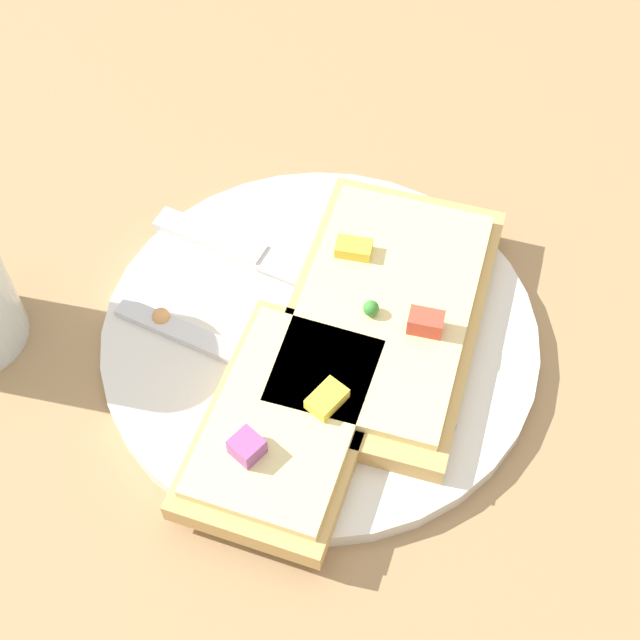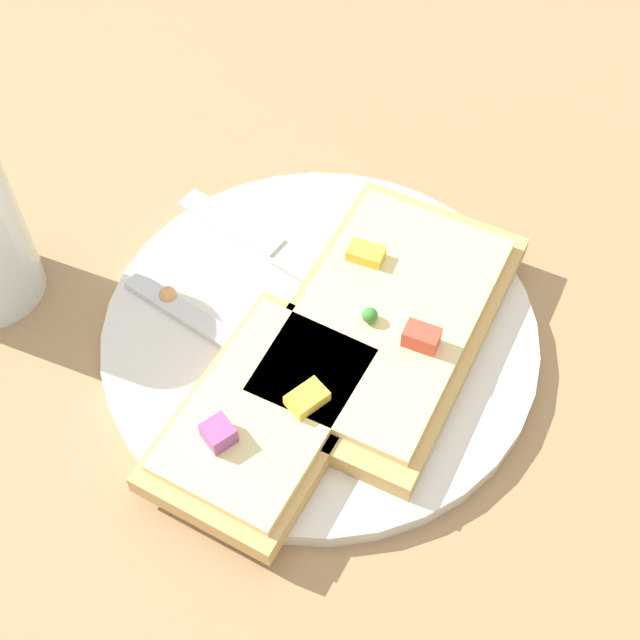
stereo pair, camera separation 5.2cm
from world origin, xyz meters
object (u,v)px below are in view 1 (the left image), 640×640
Objects in this scene: fork at (295,380)px; knife at (274,262)px; plate at (320,335)px; pizza_slice_main at (385,312)px; pizza_slice_corner at (287,422)px.

knife is at bearing 125.77° from fork.
knife reaches higher than plate.
plate is 1.20× the size of pizza_slice_main.
knife is at bearing -173.17° from plate.
knife reaches higher than fork.
plate is at bearing 94.60° from fork.
pizza_slice_main is 1.35× the size of pizza_slice_corner.
plate is 0.04m from fork.
pizza_slice_corner is at bearing 159.00° from pizza_slice_main.
knife is (-0.09, 0.02, 0.00)m from fork.
pizza_slice_corner is at bearing -70.54° from fork.
plate is 0.07m from pizza_slice_corner.
knife is 1.01× the size of pizza_slice_corner.
fork is 0.07m from pizza_slice_main.
knife is 0.08m from pizza_slice_main.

